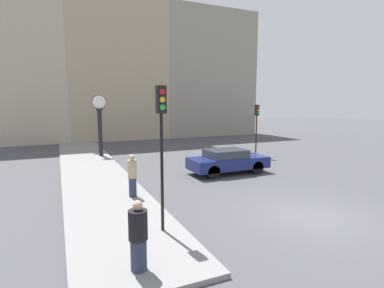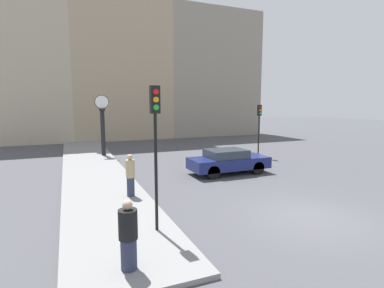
# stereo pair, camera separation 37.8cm
# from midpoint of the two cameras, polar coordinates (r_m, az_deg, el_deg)

# --- Properties ---
(ground_plane) EXTENTS (120.00, 120.00, 0.00)m
(ground_plane) POSITION_cam_midpoint_polar(r_m,az_deg,el_deg) (11.10, 22.40, -12.78)
(ground_plane) COLOR #47474C
(sidewalk_corner) EXTENTS (3.24, 26.96, 0.14)m
(sidewalk_corner) POSITION_cam_midpoint_polar(r_m,az_deg,el_deg) (19.14, -18.03, -3.84)
(sidewalk_corner) COLOR gray
(sidewalk_corner) RESTS_ON ground_plane
(building_row) EXTENTS (29.13, 5.00, 17.72)m
(building_row) POSITION_cam_midpoint_polar(r_m,az_deg,el_deg) (34.02, -10.88, 14.80)
(building_row) COLOR #B7A88E
(building_row) RESTS_ON ground_plane
(sedan_car) EXTENTS (4.32, 1.78, 1.33)m
(sedan_car) POSITION_cam_midpoint_polar(r_m,az_deg,el_deg) (16.35, 7.56, -3.22)
(sedan_car) COLOR navy
(sedan_car) RESTS_ON ground_plane
(traffic_light_near) EXTENTS (0.26, 0.24, 4.13)m
(traffic_light_near) POSITION_cam_midpoint_polar(r_m,az_deg,el_deg) (8.35, -5.71, 2.85)
(traffic_light_near) COLOR black
(traffic_light_near) RESTS_ON sidewalk_corner
(traffic_light_far) EXTENTS (0.26, 0.24, 3.69)m
(traffic_light_far) POSITION_cam_midpoint_polar(r_m,az_deg,el_deg) (21.58, 13.17, 4.51)
(traffic_light_far) COLOR black
(traffic_light_far) RESTS_ON ground_plane
(street_clock) EXTENTS (0.96, 0.38, 4.23)m
(street_clock) POSITION_cam_midpoint_polar(r_m,az_deg,el_deg) (21.91, -16.18, 3.52)
(street_clock) COLOR black
(street_clock) RESTS_ON sidewalk_corner
(pedestrian_black_jacket) EXTENTS (0.42, 0.42, 1.58)m
(pedestrian_black_jacket) POSITION_cam_midpoint_polar(r_m,az_deg,el_deg) (6.93, -10.45, -16.82)
(pedestrian_black_jacket) COLOR #2D334C
(pedestrian_black_jacket) RESTS_ON sidewalk_corner
(pedestrian_tan_coat) EXTENTS (0.35, 0.35, 1.68)m
(pedestrian_tan_coat) POSITION_cam_midpoint_polar(r_m,az_deg,el_deg) (12.03, -10.77, -5.88)
(pedestrian_tan_coat) COLOR #2D334C
(pedestrian_tan_coat) RESTS_ON sidewalk_corner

